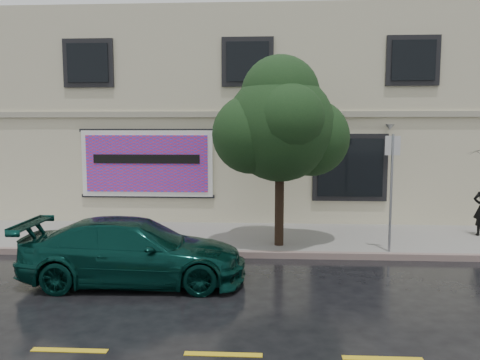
{
  "coord_description": "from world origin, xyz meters",
  "views": [
    {
      "loc": [
        0.58,
        -9.71,
        3.14
      ],
      "look_at": [
        -0.08,
        2.2,
        1.84
      ],
      "focal_mm": 35.0,
      "sensor_mm": 36.0,
      "label": 1
    }
  ],
  "objects": [
    {
      "name": "ground",
      "position": [
        0.0,
        0.0,
        0.0
      ],
      "size": [
        90.0,
        90.0,
        0.0
      ],
      "primitive_type": "plane",
      "color": "black",
      "rests_on": "ground"
    },
    {
      "name": "sidewalk",
      "position": [
        0.0,
        3.25,
        0.07
      ],
      "size": [
        20.0,
        3.5,
        0.15
      ],
      "primitive_type": "cube",
      "color": "gray",
      "rests_on": "ground"
    },
    {
      "name": "curb",
      "position": [
        0.0,
        1.5,
        0.07
      ],
      "size": [
        20.0,
        0.18,
        0.16
      ],
      "primitive_type": "cube",
      "color": "gray",
      "rests_on": "ground"
    },
    {
      "name": "road_marking",
      "position": [
        0.0,
        -3.5,
        0.01
      ],
      "size": [
        19.0,
        0.12,
        0.01
      ],
      "primitive_type": "cube",
      "color": "gold",
      "rests_on": "ground"
    },
    {
      "name": "building",
      "position": [
        0.0,
        9.0,
        3.5
      ],
      "size": [
        20.0,
        8.12,
        7.0
      ],
      "color": "beige",
      "rests_on": "ground"
    },
    {
      "name": "billboard",
      "position": [
        -3.2,
        4.92,
        2.05
      ],
      "size": [
        4.3,
        0.16,
        2.2
      ],
      "color": "white",
      "rests_on": "ground"
    },
    {
      "name": "car",
      "position": [
        -2.09,
        -0.5,
        0.66
      ],
      "size": [
        4.59,
        2.15,
        1.32
      ],
      "primitive_type": "imported",
      "rotation": [
        0.0,
        0.0,
        1.6
      ],
      "color": "#08322C",
      "rests_on": "ground"
    },
    {
      "name": "street_tree",
      "position": [
        0.93,
        2.2,
        3.18
      ],
      "size": [
        2.76,
        2.76,
        4.42
      ],
      "color": "#2E2114",
      "rests_on": "sidewalk"
    },
    {
      "name": "fire_hydrant",
      "position": [
        -3.76,
        1.8,
        0.52
      ],
      "size": [
        0.32,
        0.3,
        0.77
      ],
      "rotation": [
        0.0,
        0.0,
        0.25
      ],
      "color": "silver",
      "rests_on": "sidewalk"
    },
    {
      "name": "sign_pole",
      "position": [
        3.62,
        1.7,
        1.85
      ],
      "size": [
        0.35,
        0.11,
        2.87
      ],
      "rotation": [
        0.0,
        0.0,
        -0.27
      ],
      "color": "gray",
      "rests_on": "sidewalk"
    }
  ]
}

